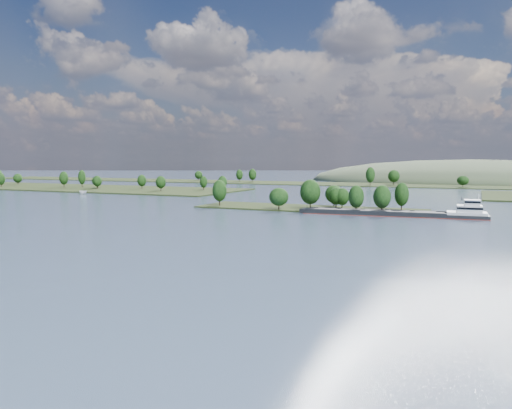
% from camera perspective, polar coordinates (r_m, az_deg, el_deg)
% --- Properties ---
extents(ground, '(1800.00, 1800.00, 0.00)m').
position_cam_1_polar(ground, '(165.86, -0.37, -2.39)').
color(ground, '#384861').
rests_on(ground, ground).
extents(tree_island, '(100.00, 31.56, 13.97)m').
position_cam_1_polar(tree_island, '(218.37, 7.24, 0.39)').
color(tree_island, black).
rests_on(tree_island, ground).
extents(left_bank, '(300.00, 80.00, 15.27)m').
position_cam_1_polar(left_bank, '(415.73, -21.65, 1.90)').
color(left_bank, black).
rests_on(left_bank, ground).
extents(back_shoreline, '(900.00, 60.00, 16.37)m').
position_cam_1_polar(back_shoreline, '(434.08, 16.14, 2.18)').
color(back_shoreline, black).
rests_on(back_shoreline, ground).
extents(hill_west, '(320.00, 160.00, 44.00)m').
position_cam_1_polar(hill_west, '(530.16, 23.22, 2.39)').
color(hill_west, '#425137').
rests_on(hill_west, ground).
extents(cargo_barge, '(71.45, 13.58, 9.61)m').
position_cam_1_polar(cargo_barge, '(201.21, 16.53, -0.93)').
color(cargo_barge, black).
rests_on(cargo_barge, ground).
extents(motorboat, '(6.81, 3.38, 2.52)m').
position_cam_1_polar(motorboat, '(332.41, -19.14, 1.33)').
color(motorboat, silver).
rests_on(motorboat, ground).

